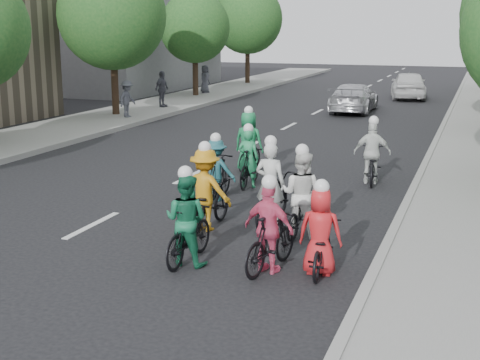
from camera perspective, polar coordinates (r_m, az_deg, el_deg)
The scene contains 23 objects.
ground at distance 14.39m, azimuth -12.51°, elevation -3.80°, with size 120.00×120.00×0.00m, color black.
sidewalk_left at distance 26.87m, azimuth -15.55°, elevation 3.98°, with size 4.00×80.00×0.15m, color gray.
curb_left at distance 25.79m, azimuth -12.01°, elevation 3.85°, with size 0.18×80.00×0.18m, color #999993.
curb_right at distance 21.97m, azimuth 15.87°, elevation 2.06°, with size 0.18×80.00×0.18m, color #999993.
bldg_sw at distance 46.03m, azimuth -10.94°, elevation 12.73°, with size 10.00×14.00×8.00m, color slate.
tree_l_3 at distance 30.87m, azimuth -10.87°, elevation 13.63°, with size 4.80×4.80×6.93m.
tree_l_4 at distance 38.88m, azimuth -3.88°, elevation 12.85°, with size 4.00×4.00×5.97m.
tree_l_5 at distance 47.25m, azimuth 0.65°, elevation 13.59°, with size 4.80×4.80×6.93m.
cyclist_0 at distance 14.10m, azimuth 2.68°, elevation -1.26°, with size 0.73×1.98×1.89m.
cyclist_1 at distance 11.73m, azimuth -4.51°, elevation -4.00°, with size 0.81×1.72×1.77m.
cyclist_2 at distance 13.63m, azimuth -2.88°, elevation -1.49°, with size 1.13×1.94×1.85m.
cyclist_3 at distance 11.34m, azimuth 2.57°, elevation -4.79°, with size 0.97×1.74×1.70m.
cyclist_4 at distance 11.36m, azimuth 6.90°, elevation -5.16°, with size 0.77×1.63×1.64m.
cyclist_5 at distance 17.29m, azimuth 0.79°, elevation 1.35°, with size 0.57×1.68×1.66m.
cyclist_6 at distance 13.33m, azimuth 5.29°, elevation -1.92°, with size 0.89×1.71×1.86m.
cyclist_7 at distance 15.96m, azimuth -1.99°, elevation 0.54°, with size 0.98×1.82×1.64m.
cyclist_8 at distance 18.02m, azimuth 11.23°, elevation 1.68°, with size 1.01×1.84×1.80m.
cyclist_9 at distance 19.14m, azimuth 0.78°, elevation 2.85°, with size 0.88×1.55×1.88m.
follow_car_lead at distance 32.85m, azimuth 9.68°, elevation 6.92°, with size 1.91×4.71×1.37m, color silver.
follow_car_trail at distance 39.60m, azimuth 14.19°, elevation 7.88°, with size 1.85×4.59×1.56m, color silver.
spectator_0 at distance 29.84m, azimuth -9.60°, elevation 6.84°, with size 1.04×0.60×1.60m, color #535561.
spectator_1 at distance 33.38m, azimuth -6.68°, elevation 7.72°, with size 1.04×0.43×1.77m, color #51525F.
spectator_2 at distance 40.29m, azimuth -3.01°, elevation 8.61°, with size 0.80×0.52×1.64m, color #4E4F5B.
Camera 1 is at (7.54, -11.55, 4.10)m, focal length 50.00 mm.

